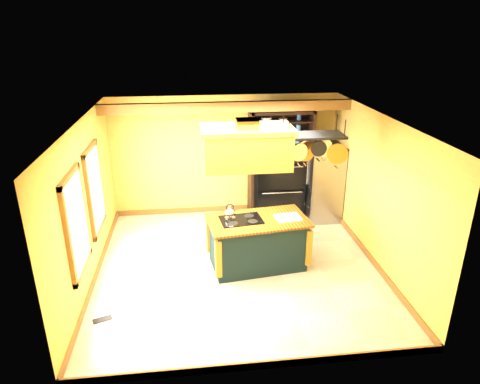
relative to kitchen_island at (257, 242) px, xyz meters
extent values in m
plane|color=beige|center=(-0.36, -0.02, -0.47)|extent=(5.00, 5.00, 0.00)
plane|color=white|center=(-0.36, -0.02, 2.23)|extent=(5.00, 5.00, 0.00)
cube|color=gold|center=(-0.36, 2.48, 0.88)|extent=(5.00, 0.02, 2.70)
cube|color=gold|center=(-0.36, -2.52, 0.88)|extent=(5.00, 0.02, 2.70)
cube|color=gold|center=(-2.86, -0.02, 0.88)|extent=(0.02, 5.00, 2.70)
cube|color=gold|center=(2.14, -0.02, 0.88)|extent=(0.02, 5.00, 2.70)
cube|color=brown|center=(-0.36, 1.68, 2.12)|extent=(5.00, 0.15, 0.20)
cube|color=brown|center=(-2.83, -0.82, 0.93)|extent=(0.06, 1.06, 1.56)
cube|color=white|center=(-2.81, -0.82, 0.93)|extent=(0.02, 0.85, 1.34)
cube|color=brown|center=(-2.83, 0.58, 0.93)|extent=(0.06, 1.06, 1.56)
cube|color=white|center=(-2.81, 0.58, 0.93)|extent=(0.02, 0.85, 1.34)
cube|color=black|center=(0.00, 0.00, -0.03)|extent=(1.70, 1.07, 0.88)
cube|color=brown|center=(0.00, 0.00, 0.43)|extent=(1.85, 1.18, 0.04)
cube|color=black|center=(-0.29, 0.01, 0.46)|extent=(0.78, 0.59, 0.01)
ellipsoid|color=silver|center=(-0.48, 0.10, 0.56)|extent=(0.20, 0.20, 0.16)
cube|color=white|center=(0.54, -0.01, 0.46)|extent=(0.48, 0.39, 0.02)
cube|color=#A8742A|center=(-0.20, 0.00, 1.73)|extent=(1.41, 0.76, 0.60)
cube|color=brown|center=(-0.20, 0.00, 2.07)|extent=(1.50, 0.85, 0.08)
cube|color=#A8742A|center=(-0.20, 0.00, 2.13)|extent=(0.35, 0.35, 0.20)
cube|color=black|center=(0.90, 0.00, 1.94)|extent=(1.02, 0.51, 0.04)
cylinder|color=black|center=(0.44, -0.20, 2.08)|extent=(0.02, 0.02, 0.30)
cylinder|color=black|center=(1.36, 0.20, 2.08)|extent=(0.02, 0.02, 0.30)
cylinder|color=black|center=(0.49, 0.10, 1.74)|extent=(0.27, 0.04, 0.27)
cylinder|color=silver|center=(0.66, -0.10, 1.69)|extent=(0.31, 0.04, 0.31)
cylinder|color=#C27830|center=(0.82, 0.10, 1.64)|extent=(0.35, 0.04, 0.35)
cylinder|color=black|center=(0.98, -0.10, 1.74)|extent=(0.27, 0.04, 0.27)
cylinder|color=silver|center=(1.15, 0.10, 1.69)|extent=(0.31, 0.04, 0.31)
cylinder|color=#C27830|center=(1.31, -0.10, 1.64)|extent=(0.35, 0.04, 0.35)
cube|color=gray|center=(1.77, 1.88, 0.36)|extent=(0.69, 0.85, 1.66)
cube|color=gray|center=(1.41, 1.67, 0.72)|extent=(0.03, 0.41, 0.89)
cube|color=gray|center=(1.41, 2.09, 0.72)|extent=(0.03, 0.41, 0.89)
cube|color=gray|center=(1.41, 1.88, -0.09)|extent=(0.03, 0.81, 0.70)
cube|color=black|center=(1.77, 1.88, -0.44)|extent=(0.66, 0.80, 0.06)
cube|color=black|center=(0.84, 2.43, 0.74)|extent=(1.36, 0.06, 2.41)
cube|color=black|center=(0.19, 2.17, 0.74)|extent=(0.06, 0.58, 2.41)
cube|color=black|center=(1.49, 2.17, 0.74)|extent=(0.06, 0.58, 2.41)
cube|color=black|center=(0.84, 2.17, 0.90)|extent=(1.36, 0.58, 0.05)
cube|color=black|center=(0.84, 2.20, 0.24)|extent=(1.24, 0.48, 1.30)
cube|color=black|center=(0.84, 1.86, 0.53)|extent=(1.06, 0.04, 0.58)
cube|color=black|center=(0.84, 1.86, -0.05)|extent=(1.06, 0.04, 0.52)
cube|color=black|center=(0.84, 2.17, 1.16)|extent=(1.24, 0.52, 0.02)
cube|color=black|center=(0.84, 2.17, 1.44)|extent=(1.24, 0.52, 0.02)
cube|color=black|center=(0.84, 2.17, 1.71)|extent=(1.24, 0.52, 0.03)
cylinder|color=white|center=(0.50, 2.12, 1.21)|extent=(0.22, 0.22, 0.07)
cylinder|color=#3E68AE|center=(1.21, 2.12, 1.54)|extent=(0.10, 0.10, 0.17)
cube|color=black|center=(-2.54, -1.26, -0.46)|extent=(0.30, 0.21, 0.01)
camera|label=1|loc=(-1.12, -6.70, 3.69)|focal=32.00mm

